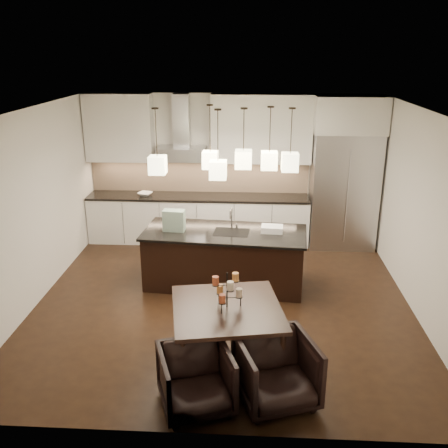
# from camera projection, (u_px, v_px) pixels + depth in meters

# --- Properties ---
(floor) EXTENTS (5.50, 5.50, 0.02)m
(floor) POSITION_uv_depth(u_px,v_px,m) (223.00, 301.00, 7.50)
(floor) COLOR black
(floor) RESTS_ON ground
(ceiling) EXTENTS (5.50, 5.50, 0.02)m
(ceiling) POSITION_uv_depth(u_px,v_px,m) (223.00, 110.00, 6.55)
(ceiling) COLOR white
(ceiling) RESTS_ON wall_back
(wall_back) EXTENTS (5.50, 0.02, 2.80)m
(wall_back) POSITION_uv_depth(u_px,v_px,m) (232.00, 168.00, 9.62)
(wall_back) COLOR silver
(wall_back) RESTS_ON ground
(wall_front) EXTENTS (5.50, 0.02, 2.80)m
(wall_front) POSITION_uv_depth(u_px,v_px,m) (205.00, 309.00, 4.43)
(wall_front) COLOR silver
(wall_front) RESTS_ON ground
(wall_left) EXTENTS (0.02, 5.50, 2.80)m
(wall_left) POSITION_uv_depth(u_px,v_px,m) (32.00, 209.00, 7.18)
(wall_left) COLOR silver
(wall_left) RESTS_ON ground
(wall_right) EXTENTS (0.02, 5.50, 2.80)m
(wall_right) POSITION_uv_depth(u_px,v_px,m) (423.00, 216.00, 6.88)
(wall_right) COLOR silver
(wall_right) RESTS_ON ground
(refrigerator) EXTENTS (1.20, 0.72, 2.15)m
(refrigerator) POSITION_uv_depth(u_px,v_px,m) (343.00, 191.00, 9.26)
(refrigerator) COLOR #B7B7BA
(refrigerator) RESTS_ON floor
(fridge_panel) EXTENTS (1.26, 0.72, 0.65)m
(fridge_panel) POSITION_uv_depth(u_px,v_px,m) (350.00, 114.00, 8.79)
(fridge_panel) COLOR silver
(fridge_panel) RESTS_ON refrigerator
(lower_cabinets) EXTENTS (4.21, 0.62, 0.88)m
(lower_cabinets) POSITION_uv_depth(u_px,v_px,m) (198.00, 219.00, 9.67)
(lower_cabinets) COLOR silver
(lower_cabinets) RESTS_ON floor
(countertop) EXTENTS (4.21, 0.66, 0.04)m
(countertop) POSITION_uv_depth(u_px,v_px,m) (198.00, 197.00, 9.51)
(countertop) COLOR black
(countertop) RESTS_ON lower_cabinets
(backsplash) EXTENTS (4.21, 0.02, 0.63)m
(backsplash) POSITION_uv_depth(u_px,v_px,m) (199.00, 176.00, 9.68)
(backsplash) COLOR tan
(backsplash) RESTS_ON countertop
(upper_cab_left) EXTENTS (1.25, 0.35, 1.25)m
(upper_cab_left) POSITION_uv_depth(u_px,v_px,m) (119.00, 128.00, 9.30)
(upper_cab_left) COLOR silver
(upper_cab_left) RESTS_ON wall_back
(upper_cab_right) EXTENTS (1.85, 0.35, 1.25)m
(upper_cab_right) POSITION_uv_depth(u_px,v_px,m) (261.00, 129.00, 9.15)
(upper_cab_right) COLOR silver
(upper_cab_right) RESTS_ON wall_back
(hood_canopy) EXTENTS (0.90, 0.52, 0.24)m
(hood_canopy) POSITION_uv_depth(u_px,v_px,m) (182.00, 154.00, 9.30)
(hood_canopy) COLOR #B7B7BA
(hood_canopy) RESTS_ON wall_back
(hood_chimney) EXTENTS (0.30, 0.28, 0.96)m
(hood_chimney) POSITION_uv_depth(u_px,v_px,m) (181.00, 120.00, 9.20)
(hood_chimney) COLOR #B7B7BA
(hood_chimney) RESTS_ON hood_canopy
(fruit_bowl) EXTENTS (0.32, 0.32, 0.06)m
(fruit_bowl) POSITION_uv_depth(u_px,v_px,m) (145.00, 194.00, 9.50)
(fruit_bowl) COLOR silver
(fruit_bowl) RESTS_ON countertop
(island_body) EXTENTS (2.51, 1.18, 0.86)m
(island_body) POSITION_uv_depth(u_px,v_px,m) (225.00, 259.00, 7.89)
(island_body) COLOR black
(island_body) RESTS_ON floor
(island_top) EXTENTS (2.60, 1.27, 0.04)m
(island_top) POSITION_uv_depth(u_px,v_px,m) (225.00, 233.00, 7.74)
(island_top) COLOR black
(island_top) RESTS_ON island_body
(faucet) EXTENTS (0.12, 0.24, 0.37)m
(faucet) POSITION_uv_depth(u_px,v_px,m) (232.00, 218.00, 7.74)
(faucet) COLOR silver
(faucet) RESTS_ON island_top
(tote_bag) EXTENTS (0.35, 0.20, 0.33)m
(tote_bag) POSITION_uv_depth(u_px,v_px,m) (174.00, 220.00, 7.71)
(tote_bag) COLOR #1C4B27
(tote_bag) RESTS_ON island_top
(food_container) EXTENTS (0.35, 0.26, 0.10)m
(food_container) POSITION_uv_depth(u_px,v_px,m) (272.00, 229.00, 7.69)
(food_container) COLOR silver
(food_container) RESTS_ON island_top
(dining_table) EXTENTS (1.45, 1.45, 0.75)m
(dining_table) POSITION_uv_depth(u_px,v_px,m) (227.00, 335.00, 5.91)
(dining_table) COLOR black
(dining_table) RESTS_ON floor
(candelabra) EXTENTS (0.42, 0.42, 0.44)m
(candelabra) POSITION_uv_depth(u_px,v_px,m) (227.00, 290.00, 5.71)
(candelabra) COLOR black
(candelabra) RESTS_ON dining_table
(candle_a) EXTENTS (0.09, 0.09, 0.10)m
(candle_a) POSITION_uv_depth(u_px,v_px,m) (239.00, 293.00, 5.74)
(candle_a) COLOR beige
(candle_a) RESTS_ON candelabra
(candle_b) EXTENTS (0.09, 0.09, 0.10)m
(candle_b) POSITION_uv_depth(u_px,v_px,m) (220.00, 289.00, 5.83)
(candle_b) COLOR #C97F3F
(candle_b) RESTS_ON candelabra
(candle_c) EXTENTS (0.09, 0.09, 0.10)m
(candle_c) POSITION_uv_depth(u_px,v_px,m) (222.00, 299.00, 5.61)
(candle_c) COLOR #9D4327
(candle_c) RESTS_ON candelabra
(candle_d) EXTENTS (0.09, 0.09, 0.10)m
(candle_d) POSITION_uv_depth(u_px,v_px,m) (235.00, 277.00, 5.77)
(candle_d) COLOR #C97F3F
(candle_d) RESTS_ON candelabra
(candle_e) EXTENTS (0.09, 0.09, 0.10)m
(candle_e) POSITION_uv_depth(u_px,v_px,m) (216.00, 281.00, 5.68)
(candle_e) COLOR #9D4327
(candle_e) RESTS_ON candelabra
(candle_f) EXTENTS (0.09, 0.09, 0.10)m
(candle_f) POSITION_uv_depth(u_px,v_px,m) (230.00, 286.00, 5.55)
(candle_f) COLOR beige
(candle_f) RESTS_ON candelabra
(armchair_left) EXTENTS (0.93, 0.94, 0.68)m
(armchair_left) POSITION_uv_depth(u_px,v_px,m) (196.00, 379.00, 5.17)
(armchair_left) COLOR black
(armchair_left) RESTS_ON floor
(armchair_right) EXTENTS (0.99, 1.01, 0.73)m
(armchair_right) POSITION_uv_depth(u_px,v_px,m) (276.00, 371.00, 5.26)
(armchair_right) COLOR black
(armchair_right) RESTS_ON floor
(pendant_a) EXTENTS (0.24, 0.24, 0.26)m
(pendant_a) POSITION_uv_depth(u_px,v_px,m) (158.00, 165.00, 7.20)
(pendant_a) COLOR #F9F2B7
(pendant_a) RESTS_ON ceiling
(pendant_b) EXTENTS (0.24, 0.24, 0.26)m
(pendant_b) POSITION_uv_depth(u_px,v_px,m) (210.00, 160.00, 7.62)
(pendant_b) COLOR #F9F2B7
(pendant_b) RESTS_ON ceiling
(pendant_c) EXTENTS (0.24, 0.24, 0.26)m
(pendant_c) POSITION_uv_depth(u_px,v_px,m) (243.00, 159.00, 7.17)
(pendant_c) COLOR #F9F2B7
(pendant_c) RESTS_ON ceiling
(pendant_d) EXTENTS (0.24, 0.24, 0.26)m
(pendant_d) POSITION_uv_depth(u_px,v_px,m) (269.00, 161.00, 7.37)
(pendant_d) COLOR #F9F2B7
(pendant_d) RESTS_ON ceiling
(pendant_e) EXTENTS (0.24, 0.24, 0.26)m
(pendant_e) POSITION_uv_depth(u_px,v_px,m) (290.00, 162.00, 7.20)
(pendant_e) COLOR #F9F2B7
(pendant_e) RESTS_ON ceiling
(pendant_f) EXTENTS (0.24, 0.24, 0.26)m
(pendant_f) POSITION_uv_depth(u_px,v_px,m) (218.00, 170.00, 7.08)
(pendant_f) COLOR #F9F2B7
(pendant_f) RESTS_ON ceiling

